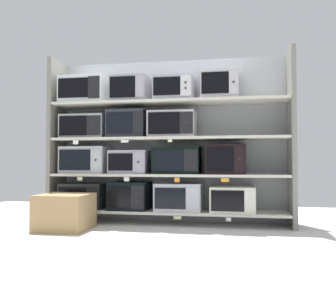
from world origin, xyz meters
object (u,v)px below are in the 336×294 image
(microwave_0, at_px, (83,196))
(microwave_3, at_px, (233,199))
(microwave_2, at_px, (179,197))
(microwave_12, at_px, (131,90))
(microwave_7, at_px, (226,159))
(microwave_8, at_px, (85,127))
(microwave_5, at_px, (130,162))
(microwave_13, at_px, (175,89))
(microwave_6, at_px, (177,160))
(microwave_11, at_px, (85,91))
(microwave_14, at_px, (220,86))
(microwave_4, at_px, (85,160))
(microwave_10, at_px, (173,125))
(microwave_9, at_px, (128,124))
(shipping_carton, at_px, (65,212))
(microwave_1, at_px, (130,196))

(microwave_0, xyz_separation_m, microwave_3, (1.77, -0.00, -0.01))
(microwave_2, distance_m, microwave_12, 1.39)
(microwave_7, height_order, microwave_8, microwave_8)
(microwave_5, height_order, microwave_12, microwave_12)
(microwave_2, bearing_deg, microwave_13, 179.95)
(microwave_6, bearing_deg, microwave_11, 179.98)
(microwave_7, relative_size, microwave_14, 1.04)
(microwave_5, distance_m, microwave_13, 1.00)
(microwave_11, bearing_deg, microwave_8, -30.01)
(microwave_14, bearing_deg, microwave_2, 180.00)
(microwave_4, xyz_separation_m, microwave_14, (1.63, 0.00, 0.84))
(microwave_5, height_order, microwave_10, microwave_10)
(microwave_13, bearing_deg, microwave_4, -179.99)
(microwave_9, bearing_deg, shipping_carton, -131.25)
(microwave_1, bearing_deg, microwave_13, -0.00)
(shipping_carton, bearing_deg, microwave_5, 47.14)
(microwave_2, xyz_separation_m, microwave_4, (-1.15, -0.00, 0.43))
(microwave_11, height_order, shipping_carton, microwave_11)
(microwave_0, bearing_deg, microwave_4, -0.12)
(microwave_10, bearing_deg, microwave_7, 0.00)
(microwave_9, relative_size, microwave_10, 0.83)
(microwave_2, relative_size, microwave_9, 1.18)
(microwave_5, distance_m, microwave_7, 1.12)
(microwave_0, bearing_deg, microwave_8, -1.06)
(microwave_8, xyz_separation_m, microwave_9, (0.54, 0.00, 0.02))
(microwave_8, height_order, microwave_14, microwave_14)
(microwave_0, xyz_separation_m, microwave_7, (1.70, -0.00, 0.43))
(shipping_carton, bearing_deg, microwave_1, 47.25)
(microwave_7, bearing_deg, microwave_0, 179.99)
(microwave_8, distance_m, shipping_carton, 1.12)
(microwave_3, xyz_separation_m, microwave_14, (-0.13, 0.00, 1.28))
(microwave_0, relative_size, microwave_6, 0.97)
(microwave_1, height_order, microwave_14, microwave_14)
(microwave_12, bearing_deg, microwave_5, 172.80)
(microwave_4, xyz_separation_m, microwave_10, (1.07, -0.00, 0.41))
(microwave_3, relative_size, microwave_9, 1.11)
(shipping_carton, bearing_deg, microwave_7, 19.44)
(microwave_9, height_order, microwave_12, microwave_12)
(microwave_1, height_order, microwave_4, microwave_4)
(microwave_9, distance_m, microwave_13, 0.69)
(microwave_3, bearing_deg, microwave_9, 179.99)
(microwave_0, xyz_separation_m, microwave_9, (0.55, -0.00, 0.85))
(microwave_4, bearing_deg, shipping_carton, -87.85)
(microwave_2, relative_size, microwave_4, 0.96)
(microwave_8, height_order, microwave_11, microwave_11)
(microwave_5, height_order, microwave_13, microwave_13)
(microwave_6, relative_size, shipping_carton, 1.04)
(shipping_carton, bearing_deg, microwave_13, 28.60)
(microwave_9, bearing_deg, microwave_11, 179.98)
(microwave_12, bearing_deg, microwave_10, -0.01)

